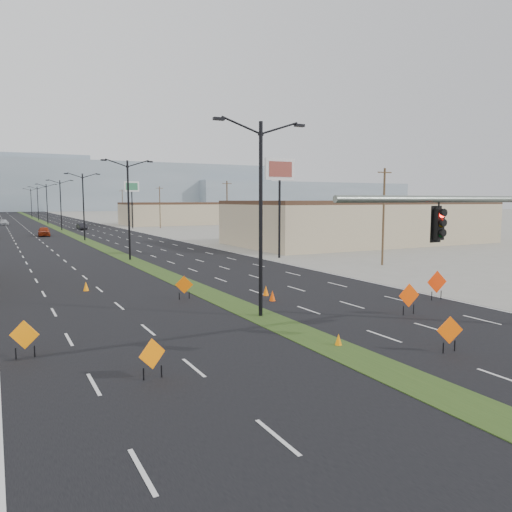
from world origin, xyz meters
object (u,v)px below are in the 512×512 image
car_far (4,222)px  pole_sign_east_near (280,176)px  streetlight_2 (83,204)px  cone_1 (272,296)px  streetlight_1 (129,207)px  streetlight_0 (261,213)px  cone_0 (338,340)px  car_mid (82,226)px  car_left (44,231)px  streetlight_3 (61,203)px  streetlight_6 (31,202)px  construction_sign_3 (409,296)px  construction_sign_0 (24,336)px  streetlight_4 (47,203)px  construction_sign_5 (437,283)px  construction_sign_1 (152,356)px  construction_sign_4 (450,332)px  streetlight_5 (38,202)px  cone_3 (86,286)px  pole_sign_east_far (132,190)px  construction_sign_2 (184,286)px  cone_2 (266,291)px

car_far → pole_sign_east_near: (24.26, -91.36, 7.87)m
streetlight_2 → cone_1: (2.53, -52.81, -5.09)m
streetlight_1 → streetlight_0: bearing=-90.0°
cone_0 → car_far: bearing=94.8°
streetlight_0 → car_mid: (4.00, 85.03, -4.75)m
car_left → car_mid: bearing=66.3°
streetlight_1 → car_left: (-4.61, 40.44, -4.62)m
streetlight_3 → streetlight_6: same height
cone_1 → construction_sign_3: bearing=-54.9°
construction_sign_0 → streetlight_1: bearing=93.8°
streetlight_4 → construction_sign_5: bearing=-84.2°
construction_sign_1 → construction_sign_4: (11.32, -2.62, 0.04)m
streetlight_2 → construction_sign_0: (-11.32, -57.92, -4.54)m
streetlight_4 → car_far: 11.08m
streetlight_5 → cone_0: (0.35, -146.20, -5.15)m
construction_sign_1 → car_left: bearing=67.7°
streetlight_6 → car_far: bearing=-100.3°
car_mid → cone_3: size_ratio=6.31×
pole_sign_east_far → construction_sign_4: bearing=-103.9°
streetlight_6 → streetlight_4: bearing=-90.0°
streetlight_2 → streetlight_6: same height
car_left → cone_1: bearing=-80.0°
car_mid → construction_sign_1: 92.15m
streetlight_0 → construction_sign_5: (11.50, -1.24, -4.35)m
streetlight_6 → car_far: streetlight_6 is taller
streetlight_4 → cone_3: size_ratio=15.69×
construction_sign_1 → construction_sign_3: 15.05m
streetlight_3 → streetlight_2: bearing=-90.0°
streetlight_3 → construction_sign_1: size_ratio=7.06×
car_left → construction_sign_2: 62.33m
streetlight_4 → car_left: size_ratio=2.13×
cone_2 → construction_sign_5: bearing=-35.6°
streetlight_2 → streetlight_5: (0.00, 84.00, 0.00)m
streetlight_1 → car_far: bearing=96.5°
streetlight_4 → construction_sign_0: 114.57m
construction_sign_0 → construction_sign_2: 12.34m
streetlight_1 → construction_sign_1: size_ratio=7.06×
streetlight_5 → construction_sign_5: bearing=-85.3°
construction_sign_1 → cone_2: construction_sign_1 is taller
streetlight_6 → construction_sign_3: (7.12, -171.34, -4.43)m
streetlight_4 → pole_sign_east_far: pole_sign_east_far is taller
car_mid → cone_3: 73.91m
streetlight_2 → pole_sign_east_near: size_ratio=0.97×
streetlight_4 → car_mid: 27.67m
streetlight_2 → pole_sign_east_far: size_ratio=1.00×
construction_sign_1 → construction_sign_2: bearing=45.8°
cone_2 → streetlight_1: bearing=97.4°
cone_1 → cone_2: same height
cone_0 → streetlight_0: bearing=93.2°
streetlight_4 → car_mid: (4.00, -26.97, -4.75)m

